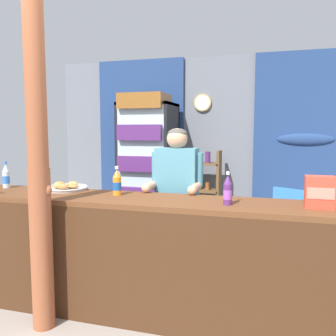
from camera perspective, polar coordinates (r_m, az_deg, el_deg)
name	(u,v)px	position (r m, az deg, el deg)	size (l,w,h in m)	color
ground_plane	(184,280)	(3.78, 2.54, -17.31)	(7.48, 7.48, 0.00)	gray
back_wall_curtained	(214,144)	(5.21, 7.35, 3.77)	(4.71, 0.22, 2.53)	slate
stall_counter	(152,248)	(2.82, -2.61, -12.65)	(3.61, 0.57, 0.96)	brown
timber_post	(39,176)	(2.79, -19.87, -1.15)	(0.18, 0.16, 2.43)	#995133
drink_fridge	(147,161)	(4.89, -3.31, 1.12)	(0.71, 0.70, 1.97)	black
bottle_shelf_rack	(203,193)	(4.94, 5.53, -3.93)	(0.48, 0.28, 1.23)	brown
plastic_lawn_chair	(296,220)	(4.30, 19.64, -7.79)	(0.60, 0.60, 0.86)	#3884D6
shopkeeper	(177,190)	(3.31, 1.40, -3.44)	(0.49, 0.42, 1.51)	#28282D
soda_bottle_grape_soda	(228,191)	(2.63, 9.48, -3.58)	(0.06, 0.06, 0.24)	#56286B
soda_bottle_orange_soda	(117,183)	(3.01, -8.12, -2.36)	(0.07, 0.07, 0.24)	orange
soda_bottle_water	(6,177)	(3.68, -24.37, -1.27)	(0.06, 0.06, 0.25)	silver
snack_box_crackers	(320,192)	(2.70, 22.99, -3.55)	(0.19, 0.13, 0.22)	#E5422D
pastry_tray	(65,187)	(3.39, -16.02, -2.97)	(0.41, 0.41, 0.07)	#BCBCC1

